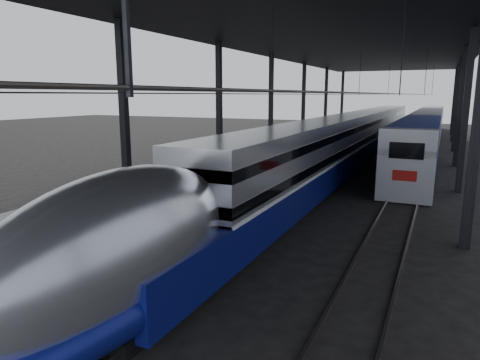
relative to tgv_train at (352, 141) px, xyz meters
The scene contains 8 objects.
ground 23.23m from the tgv_train, 94.96° to the right, with size 160.00×160.00×0.00m, color black.
platform 6.44m from the tgv_train, 150.86° to the right, with size 6.00×80.00×1.00m, color #4C4C4F.
yellow_strip 4.17m from the tgv_train, 131.37° to the right, with size 0.30×80.00×0.01m, color yellow.
rails 4.33m from the tgv_train, 50.81° to the right, with size 6.52×80.00×0.16m.
canopy 7.89m from the tgv_train, 91.86° to the right, with size 18.00×75.00×9.47m.
tgv_train is the anchor object (origin of this frame).
second_train 15.70m from the tgv_train, 71.43° to the left, with size 2.75×56.05×3.79m.
child 27.04m from the tgv_train, 96.19° to the right, with size 0.30×0.20×0.82m, color #53271B.
Camera 1 is at (8.54, -11.86, 5.46)m, focal length 32.00 mm.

